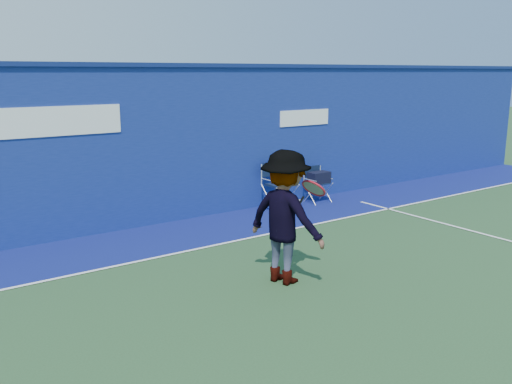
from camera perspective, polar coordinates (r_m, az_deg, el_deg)
ground at (r=6.89m, az=8.79°, el=-12.66°), size 80.00×80.00×0.00m
stadium_wall at (r=10.68m, az=-10.65°, el=4.99°), size 24.00×0.50×3.08m
out_of_bounds_strip at (r=10.03m, az=-7.64°, el=-4.44°), size 24.00×1.80×0.01m
court_lines at (r=7.29m, az=5.48°, el=-11.01°), size 24.00×12.00×0.01m
directors_chair_left at (r=11.67m, az=2.49°, el=-0.33°), size 0.60×0.54×1.01m
directors_chair_right at (r=12.38m, az=6.54°, el=0.46°), size 0.49×0.44×0.81m
water_bottle at (r=11.55m, az=4.61°, el=-1.45°), size 0.07×0.07×0.26m
tennis_player at (r=7.54m, az=3.13°, el=-2.65°), size 1.08×1.36×1.88m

